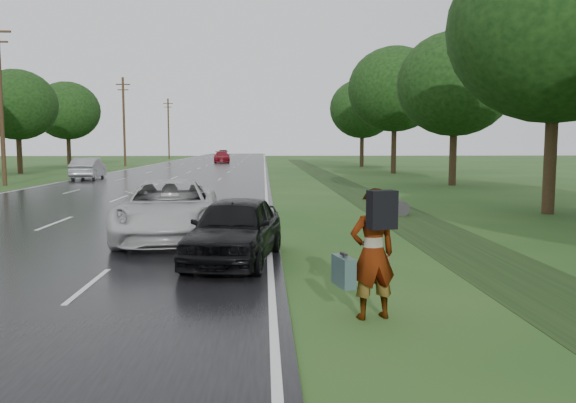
% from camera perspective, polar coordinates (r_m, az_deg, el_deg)
% --- Properties ---
extents(road, '(14.00, 180.00, 0.04)m').
position_cam_1_polar(road, '(55.38, -9.37, 3.20)').
color(road, black).
rests_on(road, ground).
extents(edge_stripe_east, '(0.12, 180.00, 0.01)m').
position_cam_1_polar(edge_stripe_east, '(54.98, -2.35, 3.28)').
color(edge_stripe_east, silver).
rests_on(edge_stripe_east, road).
extents(edge_stripe_west, '(0.12, 180.00, 0.01)m').
position_cam_1_polar(edge_stripe_west, '(56.58, -16.18, 3.12)').
color(edge_stripe_west, silver).
rests_on(edge_stripe_west, road).
extents(center_line, '(0.12, 180.00, 0.01)m').
position_cam_1_polar(center_line, '(55.38, -9.37, 3.22)').
color(center_line, silver).
rests_on(center_line, road).
extents(drainage_ditch, '(2.20, 120.00, 0.56)m').
position_cam_1_polar(drainage_ditch, '(29.15, 7.16, 0.90)').
color(drainage_ditch, black).
rests_on(drainage_ditch, ground).
extents(utility_pole_mid, '(1.60, 0.26, 10.00)m').
position_cam_1_polar(utility_pole_mid, '(38.43, -27.17, 9.20)').
color(utility_pole_mid, '#342815').
rests_on(utility_pole_mid, ground).
extents(utility_pole_far, '(1.60, 0.26, 10.00)m').
position_cam_1_polar(utility_pole_far, '(66.88, -16.33, 7.93)').
color(utility_pole_far, '#342815').
rests_on(utility_pole_far, ground).
extents(utility_pole_distant, '(1.60, 0.26, 10.00)m').
position_cam_1_polar(utility_pole_distant, '(96.27, -12.04, 7.34)').
color(utility_pole_distant, '#342815').
rests_on(utility_pole_distant, ground).
extents(tree_east_b, '(7.60, 7.60, 10.11)m').
position_cam_1_polar(tree_east_b, '(22.84, 25.61, 15.75)').
color(tree_east_b, '#342815').
rests_on(tree_east_b, ground).
extents(tree_east_c, '(7.00, 7.00, 9.29)m').
position_cam_1_polar(tree_east_c, '(36.02, 16.61, 11.36)').
color(tree_east_c, '#342815').
rests_on(tree_east_c, ground).
extents(tree_east_d, '(8.00, 8.00, 10.76)m').
position_cam_1_polar(tree_east_d, '(49.42, 10.80, 11.13)').
color(tree_east_d, '#342815').
rests_on(tree_east_d, ground).
extents(tree_east_f, '(7.20, 7.20, 9.62)m').
position_cam_1_polar(tree_east_f, '(62.99, 7.56, 9.32)').
color(tree_east_f, '#342815').
rests_on(tree_east_f, ground).
extents(tree_west_d, '(6.60, 6.60, 8.80)m').
position_cam_1_polar(tree_west_d, '(53.27, -25.82, 8.84)').
color(tree_west_d, '#342815').
rests_on(tree_west_d, ground).
extents(tree_west_f, '(7.00, 7.00, 9.29)m').
position_cam_1_polar(tree_west_f, '(66.57, -21.51, 8.57)').
color(tree_west_f, '#342815').
rests_on(tree_west_f, ground).
extents(pedestrian, '(0.97, 0.74, 1.92)m').
position_cam_1_polar(pedestrian, '(8.24, 8.48, -5.10)').
color(pedestrian, '#A5998C').
rests_on(pedestrian, ground).
extents(white_pickup, '(3.14, 5.83, 1.55)m').
position_cam_1_polar(white_pickup, '(15.23, -11.99, -0.77)').
color(white_pickup, '#B9B9B9').
rests_on(white_pickup, road).
extents(dark_sedan, '(2.30, 4.31, 1.40)m').
position_cam_1_polar(dark_sedan, '(12.08, -5.42, -2.77)').
color(dark_sedan, black).
rests_on(dark_sedan, road).
extents(silver_sedan, '(1.98, 4.75, 1.53)m').
position_cam_1_polar(silver_sedan, '(42.21, -19.63, 3.18)').
color(silver_sedan, gray).
rests_on(silver_sedan, road).
extents(far_car_red, '(2.51, 5.36, 1.52)m').
position_cam_1_polar(far_car_red, '(76.07, -6.75, 4.53)').
color(far_car_red, maroon).
rests_on(far_car_red, road).
extents(far_car_dark, '(1.64, 4.11, 1.33)m').
position_cam_1_polar(far_car_dark, '(107.09, -6.59, 4.87)').
color(far_car_dark, black).
rests_on(far_car_dark, road).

